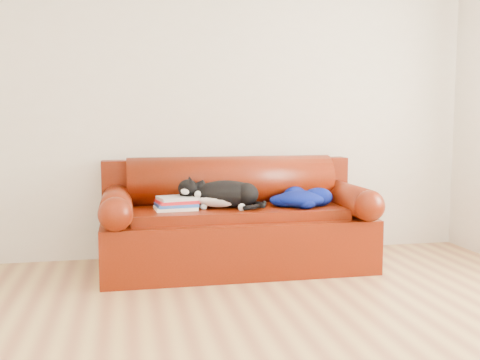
% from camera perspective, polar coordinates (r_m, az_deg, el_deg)
% --- Properties ---
extents(ground, '(4.50, 4.50, 0.00)m').
position_cam_1_polar(ground, '(3.17, 4.13, -15.88)').
color(ground, '#935B3A').
rests_on(ground, ground).
extents(room_shell, '(4.52, 4.02, 2.61)m').
position_cam_1_polar(room_shell, '(3.02, 6.64, 15.23)').
color(room_shell, beige).
rests_on(room_shell, ground).
extents(sofa_base, '(2.10, 0.90, 0.50)m').
position_cam_1_polar(sofa_base, '(4.50, -0.37, -5.97)').
color(sofa_base, '#3E0D02').
rests_on(sofa_base, ground).
extents(sofa_back, '(2.10, 1.01, 0.88)m').
position_cam_1_polar(sofa_back, '(4.68, -0.95, -1.71)').
color(sofa_back, '#3E0D02').
rests_on(sofa_back, ground).
extents(book_stack, '(0.33, 0.28, 0.10)m').
position_cam_1_polar(book_stack, '(4.31, -6.47, -2.36)').
color(book_stack, white).
rests_on(book_stack, sofa_base).
extents(cat, '(0.70, 0.43, 0.27)m').
position_cam_1_polar(cat, '(4.36, -1.68, -1.51)').
color(cat, black).
rests_on(cat, sofa_base).
extents(blanket, '(0.58, 0.48, 0.15)m').
position_cam_1_polar(blanket, '(4.47, 6.25, -1.82)').
color(blanket, '#021346').
rests_on(blanket, sofa_base).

